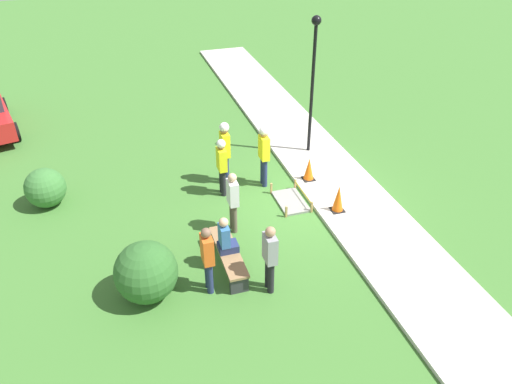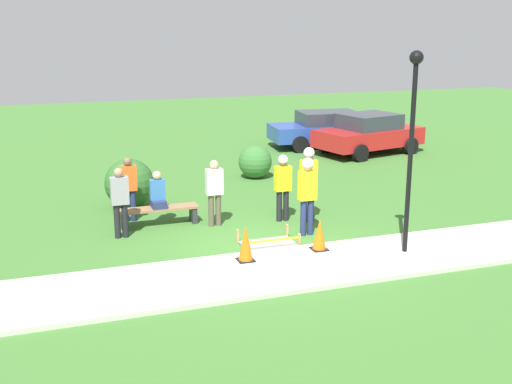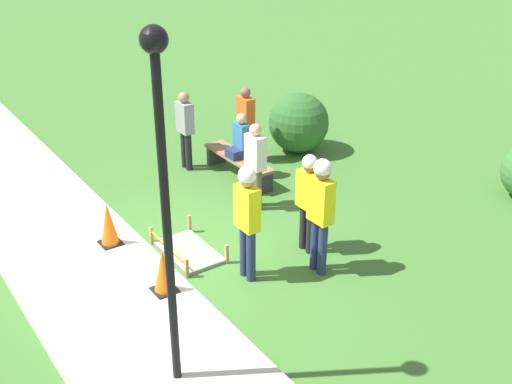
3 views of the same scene
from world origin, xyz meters
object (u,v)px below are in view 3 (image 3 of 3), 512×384
object	(u,v)px
person_seated_on_bench	(240,140)
worker_assistant	(309,195)
worker_trainee	(247,213)
bystander_in_white_shirt	(185,126)
worker_supervisor	(321,205)
park_bench	(238,162)
traffic_cone_far_patch	(163,271)
traffic_cone_near_patch	(108,224)
bystander_in_orange_shirt	(246,120)
lamppost_near	(163,170)
bystander_in_gray_shirt	(255,162)

from	to	relation	value
person_seated_on_bench	worker_assistant	xyz separation A→B (m)	(3.00, -0.68, 0.19)
worker_trainee	bystander_in_white_shirt	distance (m)	4.29
worker_supervisor	bystander_in_white_shirt	size ratio (longest dim) A/B	1.14
park_bench	worker_assistant	xyz separation A→B (m)	(3.00, -0.63, 0.66)
traffic_cone_far_patch	worker_trainee	bearing A→B (deg)	78.33
park_bench	traffic_cone_near_patch	bearing A→B (deg)	-70.38
traffic_cone_near_patch	bystander_in_white_shirt	world-z (taller)	bystander_in_white_shirt
person_seated_on_bench	bystander_in_orange_shirt	distance (m)	0.83
bystander_in_white_shirt	park_bench	bearing A→B (deg)	32.93
worker_trainee	bystander_in_orange_shirt	bearing A→B (deg)	146.62
traffic_cone_far_patch	bystander_in_orange_shirt	size ratio (longest dim) A/B	0.42
worker_trainee	worker_supervisor	bearing A→B (deg)	64.93
traffic_cone_near_patch	park_bench	world-z (taller)	traffic_cone_near_patch
worker_trainee	park_bench	bearing A→B (deg)	149.07
park_bench	worker_supervisor	bearing A→B (deg)	-13.71
worker_trainee	bystander_in_white_shirt	xyz separation A→B (m)	(-4.11, 1.23, -0.18)
bystander_in_orange_shirt	worker_assistant	bearing A→B (deg)	-18.66
worker_supervisor	worker_trainee	world-z (taller)	worker_supervisor
traffic_cone_near_patch	traffic_cone_far_patch	xyz separation A→B (m)	(1.70, 0.11, -0.03)
person_seated_on_bench	worker_assistant	bearing A→B (deg)	-12.81
lamppost_near	traffic_cone_far_patch	bearing A→B (deg)	157.52
worker_supervisor	worker_assistant	size ratio (longest dim) A/B	1.12
worker_assistant	bystander_in_gray_shirt	xyz separation A→B (m)	(-1.71, 0.16, -0.07)
traffic_cone_near_patch	lamppost_near	distance (m)	4.14
worker_assistant	bystander_in_orange_shirt	xyz separation A→B (m)	(-3.61, 1.22, -0.07)
worker_trainee	bystander_in_white_shirt	bearing A→B (deg)	163.33
bystander_in_white_shirt	lamppost_near	world-z (taller)	lamppost_near
traffic_cone_near_patch	worker_supervisor	bearing A→B (deg)	44.51
bystander_in_white_shirt	lamppost_near	distance (m)	6.65
park_bench	person_seated_on_bench	size ratio (longest dim) A/B	2.17
person_seated_on_bench	bystander_in_orange_shirt	bearing A→B (deg)	138.92
worker_supervisor	bystander_in_white_shirt	bearing A→B (deg)	177.06
park_bench	worker_supervisor	xyz separation A→B (m)	(3.58, -0.87, 0.81)
traffic_cone_far_patch	lamppost_near	bearing A→B (deg)	-22.48
traffic_cone_far_patch	worker_trainee	world-z (taller)	worker_trainee
bystander_in_orange_shirt	bystander_in_white_shirt	world-z (taller)	bystander_in_white_shirt
park_bench	worker_assistant	world-z (taller)	worker_assistant
worker_supervisor	worker_assistant	xyz separation A→B (m)	(-0.58, 0.24, -0.15)
traffic_cone_far_patch	person_seated_on_bench	size ratio (longest dim) A/B	0.76
park_bench	worker_supervisor	size ratio (longest dim) A/B	1.03
park_bench	person_seated_on_bench	bearing A→B (deg)	83.02
traffic_cone_near_patch	person_seated_on_bench	size ratio (longest dim) A/B	0.83
park_bench	worker_trainee	bearing A→B (deg)	-30.93
park_bench	person_seated_on_bench	distance (m)	0.48
traffic_cone_far_patch	traffic_cone_near_patch	bearing A→B (deg)	-176.18
bystander_in_orange_shirt	lamppost_near	size ratio (longest dim) A/B	0.39
person_seated_on_bench	worker_trainee	bearing A→B (deg)	-31.65
person_seated_on_bench	worker_trainee	size ratio (longest dim) A/B	0.48
traffic_cone_near_patch	worker_trainee	bearing A→B (deg)	35.33
park_bench	bystander_in_gray_shirt	distance (m)	1.50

